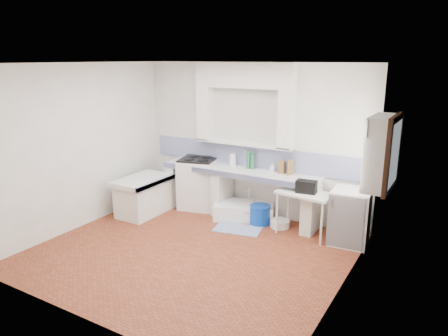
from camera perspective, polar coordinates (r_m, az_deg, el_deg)
The scene contains 36 objects.
floor at distance 6.54m, azimuth -4.54°, elevation -11.32°, with size 4.50×4.50×0.00m, color brown.
ceiling at distance 5.87m, azimuth -5.11°, elevation 14.03°, with size 4.50×4.50×0.00m, color white.
wall_back at distance 7.73m, azimuth 3.77°, elevation 3.78°, with size 4.50×4.50×0.00m, color white.
wall_front at distance 4.64m, azimuth -19.23°, elevation -4.58°, with size 4.50×4.50×0.00m, color white.
wall_left at distance 7.55m, azimuth -18.92°, elevation 2.75°, with size 4.50×4.50×0.00m, color white.
wall_right at distance 5.14m, azimuth 16.18°, elevation -2.48°, with size 4.50×4.50×0.00m, color white.
alcove_mass at distance 7.53m, azimuth 2.79°, elevation 12.51°, with size 1.90×0.25×0.45m, color white.
window_frame at distance 6.19m, azimuth 20.72°, elevation 1.97°, with size 0.35×0.86×1.06m, color #341C10.
lace_valance at distance 6.15m, azimuth 19.71°, elevation 5.59°, with size 0.01×0.84×0.24m, color white.
counter_slab at distance 7.64m, azimuth 2.02°, elevation -0.49°, with size 3.00×0.60×0.08m, color white.
counter_lip at distance 7.40m, azimuth 0.98°, elevation -0.98°, with size 3.00×0.04×0.10m, color navy.
counter_pier_left at distance 8.50m, azimuth -6.33°, elevation -2.15°, with size 0.20×0.55×0.82m, color white.
counter_pier_mid at distance 7.94m, azimuth -0.23°, elevation -3.28°, with size 0.20×0.55×0.82m, color white.
counter_pier_right at distance 7.25m, azimuth 11.80°, elevation -5.40°, with size 0.20×0.55×0.82m, color white.
peninsula_top at distance 7.96m, azimuth -10.98°, elevation -1.63°, with size 0.70×1.10×0.08m, color white.
peninsula_base at distance 8.06m, azimuth -10.86°, elevation -4.02°, with size 0.60×1.00×0.62m, color white.
peninsula_lip at distance 7.75m, azimuth -9.15°, elevation -1.99°, with size 0.04×1.10×0.10m, color navy.
backsplash at distance 7.78m, azimuth 3.69°, elevation 1.60°, with size 4.27×0.03×0.40m, color navy.
stove at distance 8.22m, azimuth -3.49°, elevation -2.15°, with size 0.68×0.66×0.96m, color white.
sink at distance 7.77m, azimuth 2.71°, elevation -5.91°, with size 1.08×0.58×0.26m, color white.
side_table at distance 7.09m, azimuth 10.82°, elevation -6.14°, with size 0.89×0.50×0.04m, color white.
fridge at distance 6.93m, azimuth 16.79°, elevation -6.37°, with size 0.58×0.58×0.89m, color white.
bucket_red at distance 7.88m, azimuth 1.95°, elevation -5.49°, with size 0.30×0.30×0.28m, color red.
bucket_orange at distance 7.69m, azimuth 3.80°, elevation -6.11°, with size 0.29×0.29×0.27m, color #DC5727.
bucket_blue at distance 7.51m, azimuth 4.93°, elevation -6.34°, with size 0.37×0.37×0.34m, color #0A3DAC.
basin_white at distance 7.44m, azimuth 7.62°, elevation -7.50°, with size 0.34×0.34×0.13m, color white.
water_bottle_a at distance 7.90m, azimuth 3.76°, elevation -5.50°, with size 0.07×0.07×0.27m, color silver.
water_bottle_b at distance 7.87m, azimuth 4.13°, elevation -5.50°, with size 0.08×0.08×0.29m, color silver.
black_bag at distance 6.92m, azimuth 11.15°, elevation -2.52°, with size 0.33×0.19×0.21m, color black.
green_bottle_a at distance 7.66m, azimuth 3.33°, elevation 1.17°, with size 0.07×0.07×0.34m, color #266B3F.
green_bottle_b at distance 7.63m, azimuth 3.89°, elevation 0.93°, with size 0.06×0.06×0.30m, color #266B3F.
knife_block at distance 7.41m, azimuth 7.86°, elevation 0.10°, with size 0.11×0.09×0.22m, color olive.
cutting_board at distance 7.35m, azimuth 9.06°, elevation 0.10°, with size 0.02×0.20×0.27m, color olive.
paper_towel at distance 7.83m, azimuth 1.21°, elevation 1.09°, with size 0.12×0.12×0.24m, color white.
soap_bottle at distance 7.48m, azimuth 6.64°, elevation 0.11°, with size 0.08×0.08×0.18m, color white.
rug at distance 7.30m, azimuth 1.87°, elevation -8.31°, with size 0.80×0.46×0.01m, color navy.
Camera 1 is at (3.41, -4.78, 2.87)m, focal length 33.59 mm.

